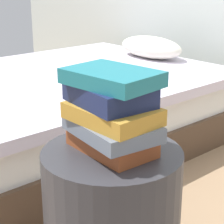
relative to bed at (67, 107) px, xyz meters
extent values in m
cube|color=#4C3828|center=(0.00, -0.01, -0.12)|extent=(1.56, 2.04, 0.22)
cube|color=white|center=(0.00, -0.01, 0.08)|extent=(1.49, 1.96, 0.18)
cube|color=silver|center=(0.00, -0.01, 0.20)|extent=(1.59, 2.00, 0.06)
ellipsoid|color=silver|center=(0.02, 0.78, 0.31)|extent=(0.57, 0.30, 0.16)
cube|color=#994723|center=(1.23, -0.75, 0.35)|extent=(0.29, 0.19, 0.06)
cube|color=slate|center=(1.25, -0.76, 0.40)|extent=(0.32, 0.24, 0.05)
cube|color=#B7842D|center=(1.25, -0.76, 0.45)|extent=(0.28, 0.20, 0.05)
cube|color=#19234C|center=(1.23, -0.75, 0.51)|extent=(0.28, 0.22, 0.06)
cube|color=#1E727F|center=(1.24, -0.75, 0.56)|extent=(0.29, 0.21, 0.05)
camera|label=1|loc=(2.13, -1.59, 0.87)|focal=67.38mm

